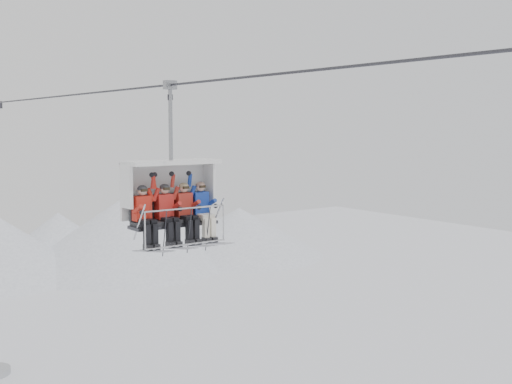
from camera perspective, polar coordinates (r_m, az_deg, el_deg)
haul_cable at (r=13.05m, az=-0.00°, el=10.26°), size 0.06×50.00×0.06m
chairlift_carrier at (r=16.18m, az=-7.74°, el=0.07°), size 2.38×1.17×3.98m
skier_far_left at (r=15.57m, az=-9.90°, el=-1.92°), size 0.41×1.69×1.62m
skier_center_left at (r=15.85m, az=-7.96°, el=-1.75°), size 0.41×1.69×1.62m
skier_center_right at (r=16.11m, az=-6.27°, el=-1.60°), size 0.41×1.69×1.62m
skier_far_right at (r=16.36m, az=-4.80°, el=-1.48°), size 0.41×1.69×1.62m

